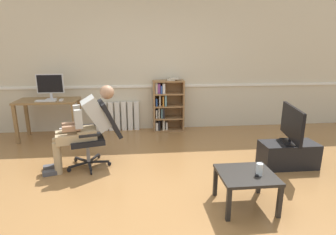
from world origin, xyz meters
The scene contains 15 objects.
ground_plane centered at (0.00, 0.00, 0.00)m, with size 18.00×18.00×0.00m, color olive.
back_wall centered at (0.00, 2.65, 1.35)m, with size 12.00×0.13×2.70m.
computer_desk centered at (-1.99, 2.15, 0.63)m, with size 1.10×0.58×0.76m.
imac_monitor centered at (-1.93, 2.23, 1.03)m, with size 0.49×0.14×0.47m.
keyboard centered at (-1.97, 2.01, 0.77)m, with size 0.36×0.12×0.02m, color white.
computer_mouse centered at (-1.70, 2.03, 0.77)m, with size 0.06×0.10×0.03m, color white.
bookshelf centered at (0.27, 2.44, 0.54)m, with size 0.63×0.29×1.10m.
radiator centered at (-0.74, 2.54, 0.30)m, with size 0.90×0.08×0.61m.
office_chair centered at (-0.89, 0.83, 0.52)m, with size 0.81×0.66×0.97m.
person_seated centered at (-1.05, 0.78, 0.64)m, with size 1.06×0.57×1.19m.
tv_stand centered at (1.89, 0.48, 0.18)m, with size 0.81×0.38×0.37m.
tv_screen centered at (1.89, 0.48, 0.65)m, with size 0.26×0.82×0.53m.
coffee_table centered at (0.88, -0.43, 0.34)m, with size 0.60×0.55×0.39m.
drinking_glass centered at (1.00, -0.48, 0.46)m, with size 0.07×0.07×0.13m, color silver.
spare_remote centered at (0.99, -0.46, 0.40)m, with size 0.04×0.15×0.02m, color black.
Camera 1 is at (-0.25, -3.01, 1.73)m, focal length 28.83 mm.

